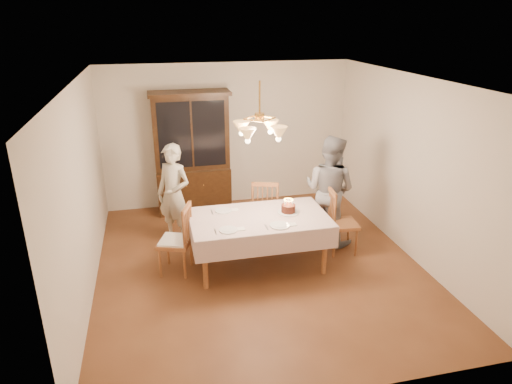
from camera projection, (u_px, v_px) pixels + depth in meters
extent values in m
plane|color=#5A3119|center=(259.00, 265.00, 6.56)|extent=(5.00, 5.00, 0.00)
plane|color=white|center=(260.00, 81.00, 5.62)|extent=(5.00, 5.00, 0.00)
plane|color=beige|center=(228.00, 135.00, 8.36)|extent=(4.50, 0.00, 4.50)
plane|color=beige|center=(329.00, 278.00, 3.82)|extent=(4.50, 0.00, 4.50)
plane|color=beige|center=(82.00, 194.00, 5.62)|extent=(0.00, 5.00, 5.00)
plane|color=beige|center=(411.00, 168.00, 6.57)|extent=(0.00, 5.00, 5.00)
cube|color=brown|center=(259.00, 219.00, 6.30)|extent=(1.80, 1.00, 0.04)
cube|color=beige|center=(259.00, 217.00, 6.29)|extent=(1.90, 1.10, 0.01)
cylinder|color=brown|center=(205.00, 264.00, 5.88)|extent=(0.07, 0.07, 0.71)
cylinder|color=brown|center=(325.00, 250.00, 6.22)|extent=(0.07, 0.07, 0.71)
cylinder|color=brown|center=(198.00, 236.00, 6.64)|extent=(0.07, 0.07, 0.71)
cylinder|color=brown|center=(305.00, 225.00, 6.99)|extent=(0.07, 0.07, 0.71)
cube|color=black|center=(194.00, 189.00, 8.30)|extent=(1.30, 0.50, 0.80)
cube|color=black|center=(191.00, 132.00, 7.96)|extent=(1.30, 0.40, 1.30)
cube|color=black|center=(192.00, 135.00, 7.78)|extent=(1.14, 0.01, 1.14)
cube|color=black|center=(189.00, 93.00, 7.67)|extent=(1.38, 0.54, 0.06)
cube|color=brown|center=(265.00, 211.00, 7.24)|extent=(0.54, 0.53, 0.05)
cube|color=brown|center=(265.00, 184.00, 6.88)|extent=(0.39, 0.15, 0.06)
cylinder|color=brown|center=(277.00, 220.00, 7.47)|extent=(0.04, 0.04, 0.43)
cylinder|color=brown|center=(255.00, 220.00, 7.50)|extent=(0.04, 0.04, 0.43)
cylinder|color=brown|center=(276.00, 229.00, 7.16)|extent=(0.04, 0.04, 0.43)
cylinder|color=brown|center=(253.00, 229.00, 7.18)|extent=(0.04, 0.04, 0.43)
cube|color=brown|center=(175.00, 242.00, 6.24)|extent=(0.54, 0.56, 0.05)
cube|color=brown|center=(186.00, 208.00, 6.04)|extent=(0.17, 0.39, 0.06)
cylinder|color=brown|center=(168.00, 250.00, 6.51)|extent=(0.04, 0.04, 0.43)
cylinder|color=brown|center=(160.00, 263.00, 6.18)|extent=(0.04, 0.04, 0.43)
cylinder|color=brown|center=(191.00, 252.00, 6.48)|extent=(0.04, 0.04, 0.43)
cylinder|color=brown|center=(185.00, 265.00, 6.14)|extent=(0.04, 0.04, 0.43)
cube|color=white|center=(175.00, 240.00, 6.23)|extent=(0.49, 0.50, 0.03)
cube|color=brown|center=(342.00, 224.00, 6.80)|extent=(0.46, 0.48, 0.05)
cube|color=brown|center=(332.00, 192.00, 6.59)|extent=(0.07, 0.40, 0.06)
cylinder|color=brown|center=(356.00, 243.00, 6.74)|extent=(0.04, 0.04, 0.43)
cylinder|color=brown|center=(348.00, 232.00, 7.07)|extent=(0.04, 0.04, 0.43)
cylinder|color=brown|center=(334.00, 244.00, 6.70)|extent=(0.04, 0.04, 0.43)
cylinder|color=brown|center=(327.00, 233.00, 7.03)|extent=(0.04, 0.04, 0.43)
imported|color=beige|center=(174.00, 195.00, 6.98)|extent=(0.69, 0.66, 1.58)
imported|color=slate|center=(329.00, 190.00, 6.99)|extent=(1.03, 1.05, 1.70)
cylinder|color=white|center=(288.00, 212.00, 6.42)|extent=(0.30, 0.30, 0.01)
cylinder|color=#39150D|center=(288.00, 208.00, 6.39)|extent=(0.20, 0.20, 0.11)
cylinder|color=#598CD8|center=(293.00, 202.00, 6.38)|extent=(0.01, 0.01, 0.07)
sphere|color=#FFB23F|center=(293.00, 199.00, 6.36)|extent=(0.01, 0.01, 0.01)
cylinder|color=pink|center=(292.00, 201.00, 6.39)|extent=(0.01, 0.01, 0.07)
sphere|color=#FFB23F|center=(292.00, 199.00, 6.38)|extent=(0.01, 0.01, 0.01)
cylinder|color=#EACC66|center=(290.00, 201.00, 6.41)|extent=(0.01, 0.01, 0.07)
sphere|color=#FFB23F|center=(291.00, 198.00, 6.40)|extent=(0.01, 0.01, 0.01)
cylinder|color=#598CD8|center=(289.00, 201.00, 6.42)|extent=(0.01, 0.01, 0.07)
sphere|color=#FFB23F|center=(289.00, 198.00, 6.40)|extent=(0.01, 0.01, 0.01)
cylinder|color=pink|center=(287.00, 201.00, 6.42)|extent=(0.01, 0.01, 0.07)
sphere|color=#FFB23F|center=(287.00, 198.00, 6.40)|extent=(0.01, 0.01, 0.01)
cylinder|color=#EACC66|center=(286.00, 201.00, 6.41)|extent=(0.01, 0.01, 0.07)
sphere|color=#FFB23F|center=(286.00, 198.00, 6.39)|extent=(0.01, 0.01, 0.01)
cylinder|color=#598CD8|center=(285.00, 202.00, 6.39)|extent=(0.01, 0.01, 0.07)
sphere|color=#FFB23F|center=(285.00, 199.00, 6.38)|extent=(0.01, 0.01, 0.01)
cylinder|color=pink|center=(284.00, 202.00, 6.37)|extent=(0.01, 0.01, 0.07)
sphere|color=#FFB23F|center=(284.00, 199.00, 6.36)|extent=(0.01, 0.01, 0.01)
cylinder|color=#EACC66|center=(284.00, 203.00, 6.35)|extent=(0.01, 0.01, 0.07)
sphere|color=#FFB23F|center=(284.00, 200.00, 6.34)|extent=(0.01, 0.01, 0.01)
cylinder|color=#598CD8|center=(285.00, 203.00, 6.33)|extent=(0.01, 0.01, 0.07)
sphere|color=#FFB23F|center=(285.00, 201.00, 6.32)|extent=(0.01, 0.01, 0.01)
cylinder|color=pink|center=(286.00, 204.00, 6.32)|extent=(0.01, 0.01, 0.07)
sphere|color=#FFB23F|center=(287.00, 201.00, 6.30)|extent=(0.01, 0.01, 0.01)
cylinder|color=#EACC66|center=(288.00, 204.00, 6.31)|extent=(0.01, 0.01, 0.07)
sphere|color=#FFB23F|center=(288.00, 201.00, 6.29)|extent=(0.01, 0.01, 0.01)
cylinder|color=#598CD8|center=(290.00, 204.00, 6.31)|extent=(0.01, 0.01, 0.07)
sphere|color=#FFB23F|center=(290.00, 201.00, 6.29)|extent=(0.01, 0.01, 0.01)
cylinder|color=pink|center=(291.00, 204.00, 6.32)|extent=(0.01, 0.01, 0.07)
sphere|color=#FFB23F|center=(291.00, 201.00, 6.30)|extent=(0.01, 0.01, 0.01)
cylinder|color=#EACC66|center=(292.00, 203.00, 6.33)|extent=(0.01, 0.01, 0.07)
sphere|color=#FFB23F|center=(292.00, 201.00, 6.32)|extent=(0.01, 0.01, 0.01)
cylinder|color=#598CD8|center=(293.00, 203.00, 6.35)|extent=(0.01, 0.01, 0.07)
sphere|color=#FFB23F|center=(293.00, 200.00, 6.34)|extent=(0.01, 0.01, 0.01)
cylinder|color=white|center=(228.00, 230.00, 5.88)|extent=(0.24, 0.24, 0.02)
cube|color=silver|center=(216.00, 232.00, 5.85)|extent=(0.01, 0.16, 0.01)
cube|color=white|center=(241.00, 229.00, 5.92)|extent=(0.10, 0.10, 0.01)
cylinder|color=white|center=(280.00, 226.00, 6.01)|extent=(0.27, 0.27, 0.02)
cube|color=silver|center=(267.00, 227.00, 5.97)|extent=(0.01, 0.16, 0.01)
cube|color=white|center=(293.00, 224.00, 6.05)|extent=(0.10, 0.10, 0.01)
cylinder|color=white|center=(224.00, 211.00, 6.47)|extent=(0.24, 0.24, 0.02)
cube|color=silver|center=(212.00, 212.00, 6.43)|extent=(0.01, 0.16, 0.01)
cube|color=white|center=(235.00, 210.00, 6.50)|extent=(0.10, 0.10, 0.01)
cylinder|color=#BF8C3F|center=(260.00, 97.00, 5.69)|extent=(0.02, 0.02, 0.40)
cylinder|color=#BF8C3F|center=(260.00, 117.00, 5.78)|extent=(0.12, 0.12, 0.10)
cone|color=#D8994C|center=(270.00, 127.00, 6.07)|extent=(0.22, 0.22, 0.18)
sphere|color=#FFD899|center=(270.00, 132.00, 6.10)|extent=(0.07, 0.07, 0.07)
cone|color=#D8994C|center=(241.00, 128.00, 5.99)|extent=(0.22, 0.22, 0.18)
sphere|color=#FFD899|center=(241.00, 133.00, 6.01)|extent=(0.07, 0.07, 0.07)
cone|color=#D8994C|center=(248.00, 135.00, 5.63)|extent=(0.22, 0.22, 0.18)
sphere|color=#FFD899|center=(248.00, 141.00, 5.65)|extent=(0.07, 0.07, 0.07)
cone|color=#D8994C|center=(279.00, 134.00, 5.71)|extent=(0.22, 0.22, 0.18)
sphere|color=#FFD899|center=(278.00, 139.00, 5.74)|extent=(0.07, 0.07, 0.07)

